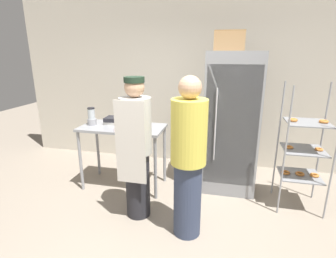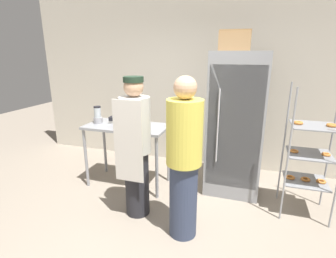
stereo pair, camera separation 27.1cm
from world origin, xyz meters
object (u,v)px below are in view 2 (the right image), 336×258
donut_box (130,125)px  binder_stack (121,119)px  person_baker (136,147)px  blender_pitcher (98,116)px  baking_rack (310,154)px  cardboard_storage_box (235,41)px  person_customer (184,160)px  refrigerator (236,125)px

donut_box → binder_stack: 0.38m
person_baker → blender_pitcher: bearing=144.5°
baking_rack → cardboard_storage_box: cardboard_storage_box is taller
person_customer → binder_stack: bearing=141.6°
donut_box → person_customer: bearing=-37.1°
donut_box → person_baker: (0.33, -0.53, -0.10)m
blender_pitcher → cardboard_storage_box: size_ratio=0.63×
donut_box → refrigerator: bearing=18.4°
blender_pitcher → cardboard_storage_box: (1.90, 0.44, 1.06)m
baking_rack → blender_pitcher: (-2.90, -0.01, 0.26)m
baking_rack → person_baker: bearing=-161.4°
donut_box → cardboard_storage_box: bearing=23.1°
refrigerator → cardboard_storage_box: size_ratio=4.82×
refrigerator → blender_pitcher: refrigerator is taller
baking_rack → cardboard_storage_box: bearing=157.0°
binder_stack → donut_box: bearing=-42.7°
refrigerator → baking_rack: (0.90, -0.33, -0.20)m
blender_pitcher → person_customer: bearing=-28.8°
baking_rack → donut_box: (-2.31, -0.14, 0.20)m
binder_stack → baking_rack: bearing=-2.8°
refrigerator → person_baker: 1.47m
cardboard_storage_box → blender_pitcher: bearing=-167.0°
refrigerator → person_baker: bearing=-137.1°
binder_stack → person_customer: size_ratio=0.17×
binder_stack → person_customer: bearing=-38.4°
baking_rack → donut_box: baking_rack is taller
refrigerator → person_customer: size_ratio=1.13×
person_baker → baking_rack: bearing=18.6°
donut_box → blender_pitcher: size_ratio=1.12×
donut_box → blender_pitcher: 0.60m
refrigerator → donut_box: size_ratio=6.86×
cardboard_storage_box → person_baker: bearing=-132.0°
donut_box → blender_pitcher: (-0.59, 0.12, 0.06)m
blender_pitcher → person_baker: bearing=-35.5°
refrigerator → person_baker: (-1.08, -1.00, -0.10)m
person_baker → cardboard_storage_box: bearing=48.0°
donut_box → binder_stack: bearing=137.3°
blender_pitcher → binder_stack: size_ratio=0.88×
blender_pitcher → donut_box: bearing=-11.7°
donut_box → person_baker: size_ratio=0.17×
binder_stack → cardboard_storage_box: 1.97m
person_baker → person_customer: size_ratio=0.97×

